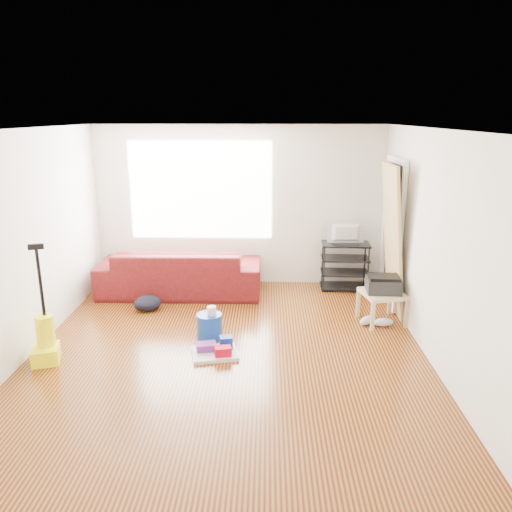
{
  "coord_description": "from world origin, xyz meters",
  "views": [
    {
      "loc": [
        0.44,
        -5.23,
        2.65
      ],
      "look_at": [
        0.3,
        0.6,
        0.98
      ],
      "focal_mm": 35.0,
      "sensor_mm": 36.0,
      "label": 1
    }
  ],
  "objects_px": {
    "backpack": "(148,310)",
    "bucket": "(210,338)",
    "cleaning_tray": "(216,350)",
    "tv_stand": "(345,265)",
    "vacuum": "(45,340)",
    "sofa": "(181,293)",
    "side_table": "(383,297)"
  },
  "relations": [
    {
      "from": "sofa",
      "to": "side_table",
      "type": "bearing_deg",
      "value": 159.75
    },
    {
      "from": "sofa",
      "to": "tv_stand",
      "type": "bearing_deg",
      "value": -173.9
    },
    {
      "from": "sofa",
      "to": "cleaning_tray",
      "type": "relative_size",
      "value": 4.17
    },
    {
      "from": "backpack",
      "to": "bucket",
      "type": "bearing_deg",
      "value": -63.55
    },
    {
      "from": "cleaning_tray",
      "to": "backpack",
      "type": "height_order",
      "value": "cleaning_tray"
    },
    {
      "from": "backpack",
      "to": "vacuum",
      "type": "xyz_separation_m",
      "value": [
        -0.77,
        -1.5,
        0.25
      ]
    },
    {
      "from": "bucket",
      "to": "vacuum",
      "type": "height_order",
      "value": "vacuum"
    },
    {
      "from": "sofa",
      "to": "vacuum",
      "type": "height_order",
      "value": "vacuum"
    },
    {
      "from": "bucket",
      "to": "backpack",
      "type": "height_order",
      "value": "bucket"
    },
    {
      "from": "tv_stand",
      "to": "backpack",
      "type": "relative_size",
      "value": 1.94
    },
    {
      "from": "sofa",
      "to": "tv_stand",
      "type": "distance_m",
      "value": 2.57
    },
    {
      "from": "side_table",
      "to": "backpack",
      "type": "distance_m",
      "value": 3.21
    },
    {
      "from": "cleaning_tray",
      "to": "backpack",
      "type": "bearing_deg",
      "value": 129.78
    },
    {
      "from": "side_table",
      "to": "cleaning_tray",
      "type": "xyz_separation_m",
      "value": [
        -2.09,
        -0.98,
        -0.29
      ]
    },
    {
      "from": "cleaning_tray",
      "to": "vacuum",
      "type": "xyz_separation_m",
      "value": [
        -1.86,
        -0.19,
        0.19
      ]
    },
    {
      "from": "sofa",
      "to": "tv_stand",
      "type": "relative_size",
      "value": 3.25
    },
    {
      "from": "side_table",
      "to": "backpack",
      "type": "xyz_separation_m",
      "value": [
        -3.18,
        0.33,
        -0.35
      ]
    },
    {
      "from": "tv_stand",
      "to": "vacuum",
      "type": "xyz_separation_m",
      "value": [
        -3.65,
        -2.48,
        -0.13
      ]
    },
    {
      "from": "sofa",
      "to": "vacuum",
      "type": "bearing_deg",
      "value": 63.07
    },
    {
      "from": "bucket",
      "to": "side_table",
      "type": "bearing_deg",
      "value": 13.77
    },
    {
      "from": "tv_stand",
      "to": "cleaning_tray",
      "type": "bearing_deg",
      "value": -125.57
    },
    {
      "from": "sofa",
      "to": "bucket",
      "type": "distance_m",
      "value": 1.7
    },
    {
      "from": "sofa",
      "to": "vacuum",
      "type": "distance_m",
      "value": 2.49
    },
    {
      "from": "side_table",
      "to": "sofa",
      "type": "bearing_deg",
      "value": 159.75
    },
    {
      "from": "sofa",
      "to": "cleaning_tray",
      "type": "bearing_deg",
      "value": 110.07
    },
    {
      "from": "cleaning_tray",
      "to": "tv_stand",
      "type": "bearing_deg",
      "value": 52.1
    },
    {
      "from": "vacuum",
      "to": "sofa",
      "type": "bearing_deg",
      "value": 46.39
    },
    {
      "from": "sofa",
      "to": "cleaning_tray",
      "type": "height_order",
      "value": "sofa"
    },
    {
      "from": "sofa",
      "to": "tv_stand",
      "type": "height_order",
      "value": "tv_stand"
    },
    {
      "from": "tv_stand",
      "to": "vacuum",
      "type": "relative_size",
      "value": 0.56
    },
    {
      "from": "cleaning_tray",
      "to": "vacuum",
      "type": "height_order",
      "value": "vacuum"
    },
    {
      "from": "sofa",
      "to": "side_table",
      "type": "height_order",
      "value": "side_table"
    }
  ]
}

